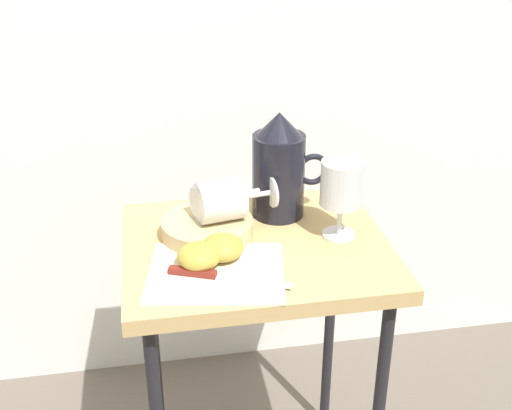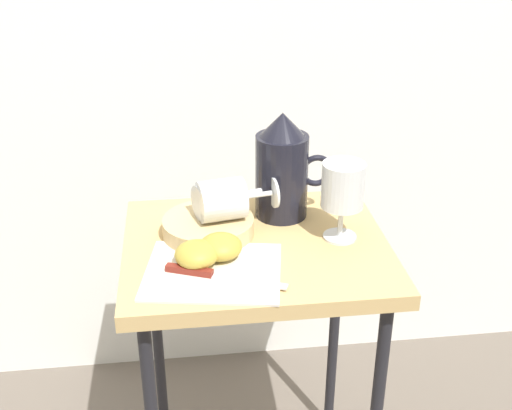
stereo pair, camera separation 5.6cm
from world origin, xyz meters
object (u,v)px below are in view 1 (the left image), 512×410
(wine_glass_tipped_near, at_px, (220,200))
(apple_half_right, at_px, (222,248))
(basket_tray, at_px, (207,228))
(wine_glass_upright, at_px, (342,188))
(knife, at_px, (211,275))
(pitcher, at_px, (279,174))
(apple_half_left, at_px, (199,256))
(table, at_px, (256,277))
(wine_glass_tipped_far, at_px, (223,200))

(wine_glass_tipped_near, bearing_deg, apple_half_right, -95.53)
(basket_tray, height_order, wine_glass_upright, wine_glass_upright)
(wine_glass_tipped_near, height_order, knife, wine_glass_tipped_near)
(basket_tray, height_order, knife, basket_tray)
(pitcher, bearing_deg, apple_half_left, -134.75)
(pitcher, relative_size, apple_half_left, 2.79)
(apple_half_right, bearing_deg, wine_glass_tipped_near, 84.47)
(wine_glass_upright, bearing_deg, apple_half_left, -165.81)
(basket_tray, xyz_separation_m, wine_glass_upright, (0.25, -0.04, 0.09))
(knife, bearing_deg, wine_glass_tipped_near, 77.34)
(apple_half_left, distance_m, apple_half_right, 0.05)
(wine_glass_upright, bearing_deg, knife, -157.25)
(table, bearing_deg, wine_glass_upright, -0.74)
(basket_tray, relative_size, wine_glass_upright, 1.14)
(wine_glass_tipped_near, distance_m, apple_half_right, 0.12)
(apple_half_right, bearing_deg, apple_half_left, -153.63)
(wine_glass_tipped_far, height_order, knife, wine_glass_tipped_far)
(wine_glass_tipped_far, bearing_deg, table, -35.08)
(table, relative_size, wine_glass_tipped_far, 4.12)
(wine_glass_tipped_far, relative_size, apple_half_left, 2.05)
(basket_tray, relative_size, knife, 0.85)
(wine_glass_tipped_far, bearing_deg, apple_half_left, -117.11)
(table, height_order, apple_half_right, apple_half_right)
(table, distance_m, wine_glass_upright, 0.24)
(wine_glass_tipped_far, bearing_deg, knife, -105.09)
(wine_glass_tipped_far, bearing_deg, apple_half_right, -98.53)
(basket_tray, bearing_deg, wine_glass_tipped_far, -3.07)
(wine_glass_upright, relative_size, wine_glass_tipped_far, 0.96)
(table, bearing_deg, pitcher, 58.97)
(wine_glass_upright, height_order, knife, wine_glass_upright)
(wine_glass_tipped_near, relative_size, knife, 0.80)
(basket_tray, distance_m, knife, 0.15)
(wine_glass_upright, bearing_deg, table, 179.26)
(apple_half_left, bearing_deg, wine_glass_upright, 14.19)
(wine_glass_tipped_far, xyz_separation_m, apple_half_right, (-0.01, -0.09, -0.05))
(wine_glass_upright, bearing_deg, apple_half_right, -168.30)
(apple_half_left, bearing_deg, wine_glass_tipped_near, 67.06)
(apple_half_left, height_order, apple_half_right, same)
(apple_half_right, relative_size, knife, 0.38)
(table, height_order, wine_glass_tipped_far, wine_glass_tipped_far)
(table, relative_size, wine_glass_tipped_near, 4.02)
(wine_glass_upright, height_order, wine_glass_tipped_near, wine_glass_upright)
(basket_tray, height_order, wine_glass_tipped_near, wine_glass_tipped_near)
(wine_glass_upright, height_order, apple_half_right, wine_glass_upright)
(basket_tray, distance_m, wine_glass_tipped_near, 0.06)
(basket_tray, xyz_separation_m, pitcher, (0.15, 0.07, 0.07))
(wine_glass_tipped_near, xyz_separation_m, apple_half_right, (-0.01, -0.11, -0.04))
(basket_tray, relative_size, wine_glass_tipped_far, 1.10)
(pitcher, relative_size, knife, 1.06)
(apple_half_right, xyz_separation_m, knife, (-0.03, -0.06, -0.02))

